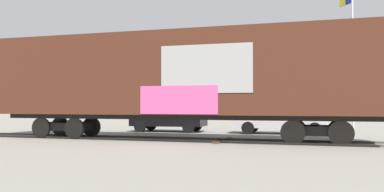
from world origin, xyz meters
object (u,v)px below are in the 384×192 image
at_px(freight_car, 181,76).
at_px(parked_car_black, 168,117).
at_px(parked_car_white, 280,116).
at_px(flagpole, 350,41).

relative_size(freight_car, parked_car_black, 3.95).
relative_size(parked_car_black, parked_car_white, 0.86).
height_order(flagpole, parked_car_white, flagpole).
xyz_separation_m(flagpole, parked_car_white, (-3.82, -5.91, -4.60)).
xyz_separation_m(freight_car, flagpole, (7.50, 11.13, 2.83)).
relative_size(freight_car, parked_car_white, 3.40).
bearing_deg(parked_car_white, freight_car, -125.18).
xyz_separation_m(flagpole, parked_car_black, (-10.00, -5.84, -4.68)).
height_order(flagpole, parked_car_black, flagpole).
bearing_deg(freight_car, flagpole, 56.03).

